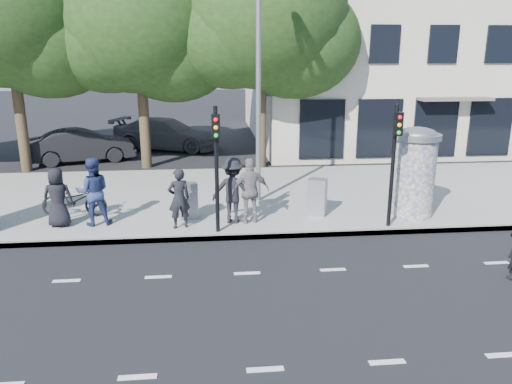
{
  "coord_description": "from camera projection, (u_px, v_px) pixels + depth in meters",
  "views": [
    {
      "loc": [
        -0.82,
        -9.02,
        4.87
      ],
      "look_at": [
        0.41,
        3.5,
        1.34
      ],
      "focal_mm": 35.0,
      "sensor_mm": 36.0,
      "label": 1
    }
  ],
  "objects": [
    {
      "name": "ground",
      "position": [
        253.0,
        303.0,
        10.04
      ],
      "size": [
        120.0,
        120.0,
        0.0
      ],
      "primitive_type": "plane",
      "color": "black",
      "rests_on": "ground"
    },
    {
      "name": "sidewalk",
      "position": [
        233.0,
        196.0,
        17.21
      ],
      "size": [
        40.0,
        8.0,
        0.15
      ],
      "primitive_type": "cube",
      "color": "gray",
      "rests_on": "ground"
    },
    {
      "name": "curb",
      "position": [
        241.0,
        237.0,
        13.42
      ],
      "size": [
        40.0,
        0.1,
        0.16
      ],
      "primitive_type": "cube",
      "color": "slate",
      "rests_on": "ground"
    },
    {
      "name": "lane_dash_near",
      "position": [
        265.0,
        369.0,
        7.93
      ],
      "size": [
        32.0,
        0.12,
        0.01
      ],
      "primitive_type": "cube",
      "color": "silver",
      "rests_on": "ground"
    },
    {
      "name": "lane_dash_far",
      "position": [
        247.0,
        273.0,
        11.38
      ],
      "size": [
        32.0,
        0.12,
        0.01
      ],
      "primitive_type": "cube",
      "color": "silver",
      "rests_on": "ground"
    },
    {
      "name": "ad_column_right",
      "position": [
        414.0,
        170.0,
        14.62
      ],
      "size": [
        1.36,
        1.36,
        2.65
      ],
      "color": "beige",
      "rests_on": "sidewalk"
    },
    {
      "name": "traffic_pole_near",
      "position": [
        216.0,
        157.0,
        13.01
      ],
      "size": [
        0.22,
        0.31,
        3.4
      ],
      "color": "black",
      "rests_on": "sidewalk"
    },
    {
      "name": "traffic_pole_far",
      "position": [
        394.0,
        154.0,
        13.47
      ],
      "size": [
        0.22,
        0.31,
        3.4
      ],
      "color": "black",
      "rests_on": "sidewalk"
    },
    {
      "name": "street_lamp",
      "position": [
        259.0,
        55.0,
        15.17
      ],
      "size": [
        0.25,
        0.93,
        8.0
      ],
      "color": "slate",
      "rests_on": "sidewalk"
    },
    {
      "name": "tree_mid_left",
      "position": [
        7.0,
        9.0,
        19.46
      ],
      "size": [
        7.2,
        7.2,
        9.57
      ],
      "color": "#38281C",
      "rests_on": "ground"
    },
    {
      "name": "tree_near_left",
      "position": [
        138.0,
        22.0,
        20.24
      ],
      "size": [
        6.8,
        6.8,
        8.97
      ],
      "color": "#38281C",
      "rests_on": "ground"
    },
    {
      "name": "tree_center",
      "position": [
        262.0,
        15.0,
        20.26
      ],
      "size": [
        7.0,
        7.0,
        9.3
      ],
      "color": "#38281C",
      "rests_on": "ground"
    },
    {
      "name": "building",
      "position": [
        428.0,
        32.0,
        28.7
      ],
      "size": [
        20.3,
        15.85,
        12.0
      ],
      "color": "#C0B5A1",
      "rests_on": "ground"
    },
    {
      "name": "ped_a",
      "position": [
        58.0,
        197.0,
        13.81
      ],
      "size": [
        0.83,
        0.55,
        1.68
      ],
      "primitive_type": "imported",
      "rotation": [
        0.0,
        0.0,
        3.16
      ],
      "color": "black",
      "rests_on": "sidewalk"
    },
    {
      "name": "ped_b",
      "position": [
        179.0,
        198.0,
        13.71
      ],
      "size": [
        0.7,
        0.56,
        1.69
      ],
      "primitive_type": "imported",
      "rotation": [
        0.0,
        0.0,
        3.42
      ],
      "color": "black",
      "rests_on": "sidewalk"
    },
    {
      "name": "ped_c",
      "position": [
        93.0,
        192.0,
        13.93
      ],
      "size": [
        1.06,
        0.9,
        1.93
      ],
      "primitive_type": "imported",
      "rotation": [
        0.0,
        0.0,
        3.33
      ],
      "color": "navy",
      "rests_on": "sidewalk"
    },
    {
      "name": "ped_d",
      "position": [
        233.0,
        190.0,
        14.13
      ],
      "size": [
        1.35,
        0.97,
        1.89
      ],
      "primitive_type": "imported",
      "rotation": [
        0.0,
        0.0,
        2.9
      ],
      "color": "black",
      "rests_on": "sidewalk"
    },
    {
      "name": "ped_e",
      "position": [
        250.0,
        191.0,
        14.08
      ],
      "size": [
        1.2,
        0.81,
        1.88
      ],
      "primitive_type": "imported",
      "rotation": [
        0.0,
        0.0,
        3.32
      ],
      "color": "gray",
      "rests_on": "sidewalk"
    },
    {
      "name": "bicycle",
      "position": [
        74.0,
        200.0,
        14.75
      ],
      "size": [
        0.72,
        1.92,
        1.0
      ],
      "primitive_type": "imported",
      "rotation": [
        0.0,
        0.0,
        1.54
      ],
      "color": "black",
      "rests_on": "sidewalk"
    },
    {
      "name": "cabinet_left",
      "position": [
        188.0,
        201.0,
        14.56
      ],
      "size": [
        0.58,
        0.47,
        1.07
      ],
      "primitive_type": "cube",
      "rotation": [
        0.0,
        0.0,
        0.21
      ],
      "color": "gray",
      "rests_on": "sidewalk"
    },
    {
      "name": "cabinet_right",
      "position": [
        317.0,
        197.0,
        14.86
      ],
      "size": [
        0.64,
        0.57,
        1.12
      ],
      "primitive_type": "cube",
      "rotation": [
        0.0,
        0.0,
        -0.42
      ],
      "color": "gray",
      "rests_on": "sidewalk"
    },
    {
      "name": "car_mid",
      "position": [
        83.0,
        146.0,
        22.75
      ],
      "size": [
        2.86,
        4.86,
        1.52
      ],
      "primitive_type": "imported",
      "rotation": [
        0.0,
        0.0,
        1.86
      ],
      "color": "black",
      "rests_on": "ground"
    },
    {
      "name": "car_right",
      "position": [
        166.0,
        134.0,
        25.75
      ],
      "size": [
        3.87,
        5.95,
        1.6
      ],
      "primitive_type": "imported",
      "rotation": [
        0.0,
        0.0,
        1.25
      ],
      "color": "#57595E",
      "rests_on": "ground"
    }
  ]
}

